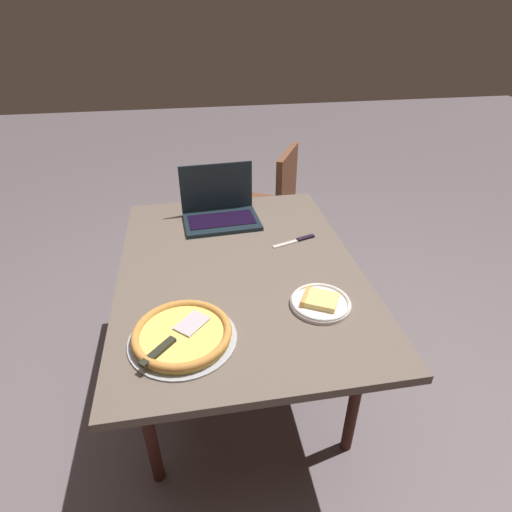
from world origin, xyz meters
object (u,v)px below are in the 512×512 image
laptop (220,210)px  pizza_tray (182,335)px  dining_table (240,279)px  chair_near (269,204)px  table_knife (298,240)px  pizza_plate (320,302)px

laptop → pizza_tray: (0.80, -0.19, -0.03)m
dining_table → laptop: 0.44m
dining_table → chair_near: chair_near is taller
pizza_tray → table_knife: size_ratio=1.68×
laptop → pizza_tray: size_ratio=1.07×
pizza_plate → pizza_tray: size_ratio=0.62×
laptop → pizza_tray: 0.82m
pizza_plate → pizza_tray: pizza_tray is taller
pizza_tray → pizza_plate: bearing=100.9°
laptop → chair_near: laptop is taller
laptop → pizza_plate: (0.71, 0.28, -0.04)m
laptop → pizza_plate: 0.76m
laptop → pizza_plate: bearing=21.6°
dining_table → pizza_plate: (0.29, 0.24, 0.07)m
pizza_tray → table_knife: (-0.53, 0.51, -0.02)m
pizza_plate → pizza_tray: 0.48m
pizza_plate → table_knife: pizza_plate is taller
pizza_tray → table_knife: pizza_tray is taller
pizza_tray → table_knife: 0.74m
pizza_plate → table_knife: (-0.44, 0.04, -0.01)m
pizza_plate → chair_near: (-1.28, 0.08, -0.23)m
table_knife → dining_table: bearing=-60.8°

